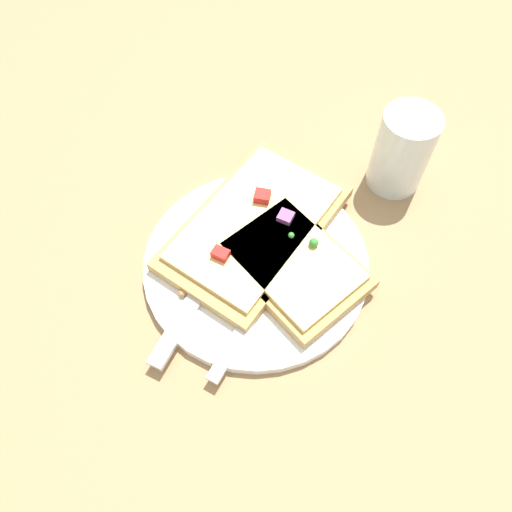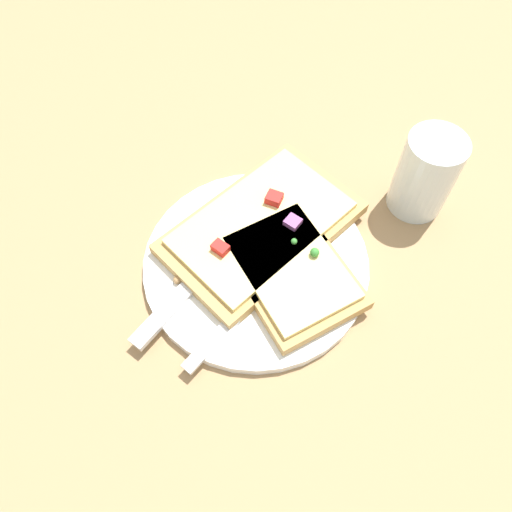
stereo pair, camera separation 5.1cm
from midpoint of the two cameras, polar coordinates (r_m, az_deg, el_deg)
ground_plane at (r=0.53m, az=-2.75°, el=-1.44°), size 4.00×4.00×0.00m
plate at (r=0.53m, az=-2.78°, el=-1.12°), size 0.24×0.24×0.01m
fork at (r=0.51m, az=-0.67°, el=-2.66°), size 0.22×0.08×0.01m
knife at (r=0.51m, az=-8.53°, el=-3.90°), size 0.22×0.09×0.01m
pizza_slice_main at (r=0.54m, az=-2.90°, el=3.19°), size 0.23×0.16×0.03m
pizza_slice_corner at (r=0.51m, az=1.42°, el=-1.20°), size 0.12×0.15×0.03m
crumb_scatter at (r=0.53m, az=-9.98°, el=-0.69°), size 0.10×0.05×0.01m
drinking_glass at (r=0.58m, az=13.91°, el=11.38°), size 0.06×0.06×0.10m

